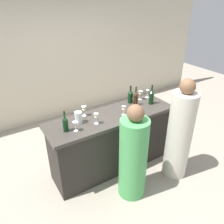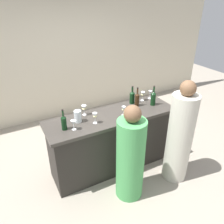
% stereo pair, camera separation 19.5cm
% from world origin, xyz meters
% --- Properties ---
extents(ground_plane, '(12.00, 12.00, 0.00)m').
position_xyz_m(ground_plane, '(0.00, 0.00, 0.00)').
color(ground_plane, '#9E9384').
extents(back_wall, '(8.00, 0.10, 2.80)m').
position_xyz_m(back_wall, '(0.00, 2.20, 1.40)').
color(back_wall, beige).
rests_on(back_wall, ground).
extents(bar_counter, '(2.03, 0.63, 0.99)m').
position_xyz_m(bar_counter, '(0.00, 0.00, 0.50)').
color(bar_counter, '#2A2723').
rests_on(bar_counter, ground).
extents(wine_bottle_leftmost_dark_green, '(0.07, 0.07, 0.30)m').
position_xyz_m(wine_bottle_leftmost_dark_green, '(-0.75, -0.05, 1.10)').
color(wine_bottle_leftmost_dark_green, black).
rests_on(wine_bottle_leftmost_dark_green, bar_counter).
extents(wine_bottle_second_left_dark_green, '(0.08, 0.08, 0.30)m').
position_xyz_m(wine_bottle_second_left_dark_green, '(0.49, 0.20, 1.10)').
color(wine_bottle_second_left_dark_green, black).
rests_on(wine_bottle_second_left_dark_green, bar_counter).
extents(wine_bottle_center_amber_brown, '(0.07, 0.07, 0.32)m').
position_xyz_m(wine_bottle_center_amber_brown, '(0.50, 0.08, 1.11)').
color(wine_bottle_center_amber_brown, '#331E0F').
rests_on(wine_bottle_center_amber_brown, bar_counter).
extents(wine_bottle_second_right_dark_green, '(0.08, 0.08, 0.33)m').
position_xyz_m(wine_bottle_second_right_dark_green, '(0.75, -0.01, 1.11)').
color(wine_bottle_second_right_dark_green, black).
rests_on(wine_bottle_second_right_dark_green, bar_counter).
extents(wine_glass_near_left, '(0.08, 0.08, 0.14)m').
position_xyz_m(wine_glass_near_left, '(-0.64, -0.12, 1.09)').
color(wine_glass_near_left, white).
rests_on(wine_glass_near_left, bar_counter).
extents(wine_glass_near_center, '(0.07, 0.07, 0.16)m').
position_xyz_m(wine_glass_near_center, '(-0.32, -0.10, 1.10)').
color(wine_glass_near_center, white).
rests_on(wine_glass_near_center, bar_counter).
extents(wine_glass_near_right, '(0.06, 0.06, 0.14)m').
position_xyz_m(wine_glass_near_right, '(0.15, -0.09, 1.08)').
color(wine_glass_near_right, white).
rests_on(wine_glass_near_right, bar_counter).
extents(wine_glass_far_left, '(0.07, 0.07, 0.16)m').
position_xyz_m(wine_glass_far_left, '(-0.37, 0.20, 1.10)').
color(wine_glass_far_left, white).
rests_on(wine_glass_far_left, bar_counter).
extents(wine_glass_far_center, '(0.07, 0.07, 0.16)m').
position_xyz_m(wine_glass_far_center, '(0.70, 0.21, 1.09)').
color(wine_glass_far_center, white).
rests_on(wine_glass_far_center, bar_counter).
extents(wine_glass_far_right, '(0.07, 0.07, 0.15)m').
position_xyz_m(wine_glass_far_right, '(0.86, 0.21, 1.09)').
color(wine_glass_far_right, white).
rests_on(wine_glass_far_right, bar_counter).
extents(water_pitcher, '(0.11, 0.11, 0.17)m').
position_xyz_m(water_pitcher, '(-0.52, 0.05, 1.07)').
color(water_pitcher, silver).
rests_on(water_pitcher, bar_counter).
extents(person_left_guest, '(0.49, 0.49, 1.44)m').
position_xyz_m(person_left_guest, '(-0.06, -0.64, 0.65)').
color(person_left_guest, '#4CA559').
rests_on(person_left_guest, ground).
extents(person_center_guest, '(0.47, 0.47, 1.62)m').
position_xyz_m(person_center_guest, '(0.77, -0.67, 0.75)').
color(person_center_guest, beige).
rests_on(person_center_guest, ground).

